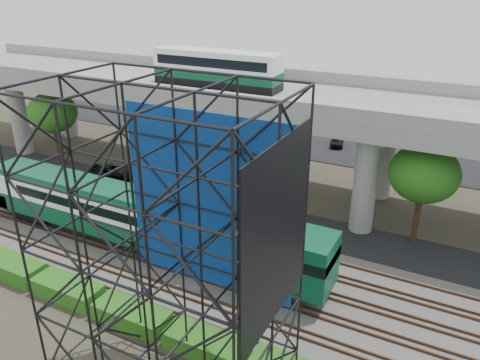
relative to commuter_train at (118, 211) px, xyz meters
The scene contains 13 objects.
ground 6.19m from the commuter_train, 21.40° to the right, with size 140.00×140.00×0.00m, color #474233.
ballast_bed 5.81m from the commuter_train, ahead, with size 90.00×12.00×0.20m, color slate.
service_road 10.31m from the commuter_train, 59.02° to the left, with size 90.00×5.00×0.08m, color black.
parking_lot 32.53m from the commuter_train, 80.94° to the left, with size 90.00×18.00×0.08m, color black.
harbor_water 54.32m from the commuter_train, 84.60° to the left, with size 140.00×40.00×0.03m, color slate.
rail_tracks 5.73m from the commuter_train, ahead, with size 90.00×9.52×0.16m.
commuter_train is the anchor object (origin of this frame).
overpass 15.72m from the commuter_train, 71.26° to the left, with size 80.00×12.00×12.40m.
scaffold_tower 16.17m from the commuter_train, 40.08° to the right, with size 9.36×6.36×15.00m.
hedge_strip 9.08m from the commuter_train, 45.87° to the right, with size 34.60×1.80×1.20m.
trees 14.43m from the commuter_train, 88.23° to the left, with size 40.94×16.94×7.69m.
suv 13.24m from the commuter_train, 134.80° to the left, with size 2.31×5.02×1.39m, color black.
parked_cars 32.12m from the commuter_train, 79.97° to the left, with size 36.56×9.59×1.25m.
Camera 1 is at (16.38, -20.55, 18.43)m, focal length 35.00 mm.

